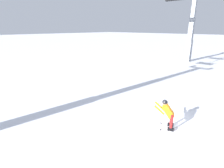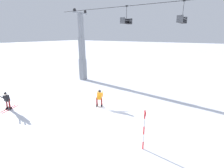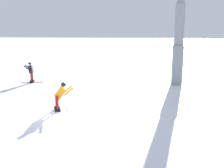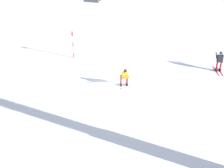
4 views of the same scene
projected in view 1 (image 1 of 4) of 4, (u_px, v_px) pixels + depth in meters
name	position (u px, v px, depth m)	size (l,w,h in m)	color
ground_plane	(165.00, 124.00, 9.04)	(260.00, 260.00, 0.00)	white
skier_carving_main	(168.00, 112.00, 8.46)	(1.30, 1.75, 1.62)	white
lift_tower_far	(191.00, 33.00, 24.50)	(0.70, 2.68, 9.44)	gray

